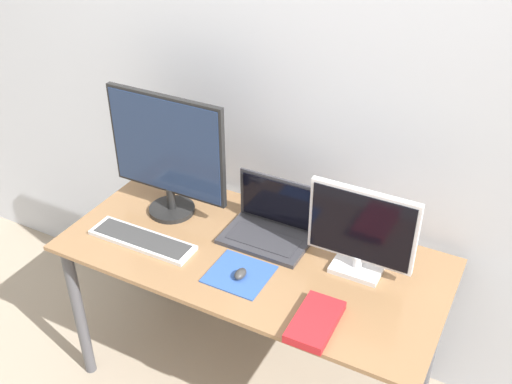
{
  "coord_description": "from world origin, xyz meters",
  "views": [
    {
      "loc": [
        0.85,
        -1.24,
        2.17
      ],
      "look_at": [
        0.0,
        0.37,
        0.99
      ],
      "focal_mm": 42.0,
      "sensor_mm": 36.0,
      "label": 1
    }
  ],
  "objects_px": {
    "keyboard": "(142,240)",
    "mouse": "(240,274)",
    "laptop": "(271,223)",
    "monitor_left": "(167,153)",
    "monitor_right": "(361,232)",
    "book": "(315,321)"
  },
  "relations": [
    {
      "from": "keyboard",
      "to": "mouse",
      "type": "bearing_deg",
      "value": -1.24
    },
    {
      "from": "book",
      "to": "keyboard",
      "type": "bearing_deg",
      "value": 172.73
    },
    {
      "from": "monitor_left",
      "to": "monitor_right",
      "type": "xyz_separation_m",
      "value": [
        0.82,
        0.0,
        -0.11
      ]
    },
    {
      "from": "monitor_left",
      "to": "monitor_right",
      "type": "relative_size",
      "value": 1.34
    },
    {
      "from": "monitor_left",
      "to": "mouse",
      "type": "relative_size",
      "value": 8.61
    },
    {
      "from": "monitor_right",
      "to": "laptop",
      "type": "distance_m",
      "value": 0.4
    },
    {
      "from": "laptop",
      "to": "keyboard",
      "type": "xyz_separation_m",
      "value": [
        -0.43,
        -0.27,
        -0.05
      ]
    },
    {
      "from": "mouse",
      "to": "laptop",
      "type": "bearing_deg",
      "value": 94.06
    },
    {
      "from": "monitor_right",
      "to": "book",
      "type": "distance_m",
      "value": 0.37
    },
    {
      "from": "keyboard",
      "to": "mouse",
      "type": "relative_size",
      "value": 7.2
    },
    {
      "from": "monitor_left",
      "to": "laptop",
      "type": "height_order",
      "value": "monitor_left"
    },
    {
      "from": "monitor_left",
      "to": "laptop",
      "type": "xyz_separation_m",
      "value": [
        0.44,
        0.04,
        -0.22
      ]
    },
    {
      "from": "laptop",
      "to": "book",
      "type": "relative_size",
      "value": 1.41
    },
    {
      "from": "mouse",
      "to": "monitor_left",
      "type": "bearing_deg",
      "value": 152.51
    },
    {
      "from": "monitor_right",
      "to": "keyboard",
      "type": "height_order",
      "value": "monitor_right"
    },
    {
      "from": "laptop",
      "to": "book",
      "type": "bearing_deg",
      "value": -46.74
    },
    {
      "from": "keyboard",
      "to": "book",
      "type": "distance_m",
      "value": 0.78
    },
    {
      "from": "keyboard",
      "to": "mouse",
      "type": "xyz_separation_m",
      "value": [
        0.45,
        -0.01,
        0.01
      ]
    },
    {
      "from": "monitor_right",
      "to": "mouse",
      "type": "relative_size",
      "value": 6.42
    },
    {
      "from": "laptop",
      "to": "book",
      "type": "xyz_separation_m",
      "value": [
        0.35,
        -0.37,
        -0.04
      ]
    },
    {
      "from": "monitor_right",
      "to": "laptop",
      "type": "xyz_separation_m",
      "value": [
        -0.38,
        0.04,
        -0.12
      ]
    },
    {
      "from": "laptop",
      "to": "mouse",
      "type": "height_order",
      "value": "laptop"
    }
  ]
}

